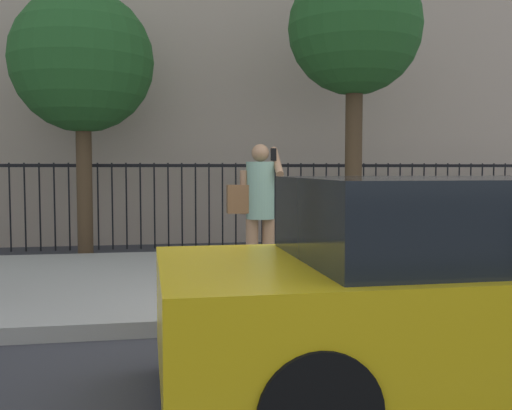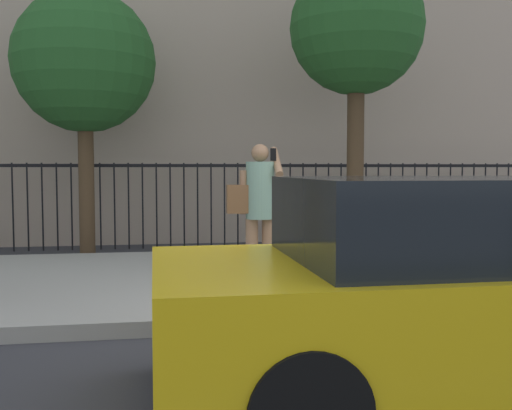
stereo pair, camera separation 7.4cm
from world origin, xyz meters
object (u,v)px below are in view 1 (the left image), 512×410
object	(u,v)px
pedestrian_on_phone	(258,202)
street_tree_far	(82,63)
taxi_yellow	(470,289)
street_tree_mid	(355,31)

from	to	relation	value
pedestrian_on_phone	street_tree_far	world-z (taller)	street_tree_far
taxi_yellow	street_tree_mid	distance (m)	6.95
taxi_yellow	street_tree_far	size ratio (longest dim) A/B	0.95
taxi_yellow	pedestrian_on_phone	size ratio (longest dim) A/B	2.56
street_tree_mid	taxi_yellow	bearing A→B (deg)	-102.03
pedestrian_on_phone	street_tree_mid	world-z (taller)	street_tree_mid
pedestrian_on_phone	street_tree_far	bearing A→B (deg)	125.78
pedestrian_on_phone	street_tree_far	distance (m)	4.61
taxi_yellow	street_tree_mid	size ratio (longest dim) A/B	0.84
taxi_yellow	street_tree_far	distance (m)	7.83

